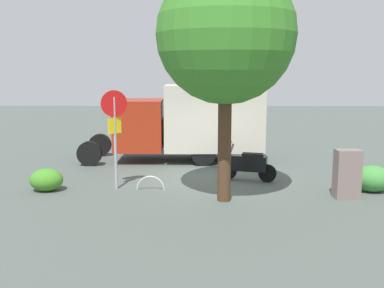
{
  "coord_description": "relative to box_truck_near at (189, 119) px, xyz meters",
  "views": [
    {
      "loc": [
        0.66,
        13.56,
        3.44
      ],
      "look_at": [
        0.79,
        0.04,
        1.19
      ],
      "focal_mm": 41.3,
      "sensor_mm": 36.0,
      "label": 1
    }
  ],
  "objects": [
    {
      "name": "shrub_mid_verge",
      "position": [
        4.04,
        4.45,
        -1.27
      ],
      "size": [
        0.96,
        0.78,
        0.65
      ],
      "primitive_type": "ellipsoid",
      "color": "#408424",
      "rests_on": "ground"
    },
    {
      "name": "street_tree",
      "position": [
        -1.03,
        5.35,
        2.73
      ],
      "size": [
        3.56,
        3.56,
        6.14
      ],
      "color": "#47301E",
      "rests_on": "ground"
    },
    {
      "name": "ground_plane",
      "position": [
        -0.95,
        3.25,
        -1.6
      ],
      "size": [
        60.0,
        60.0,
        0.0
      ],
      "primitive_type": "plane",
      "color": "#4A534E"
    },
    {
      "name": "motorcycle",
      "position": [
        -1.94,
        3.21,
        -1.08
      ],
      "size": [
        1.77,
        0.74,
        1.2
      ],
      "rotation": [
        0.0,
        0.0,
        -0.27
      ],
      "color": "black",
      "rests_on": "ground"
    },
    {
      "name": "utility_cabinet",
      "position": [
        -4.39,
        5.08,
        -0.93
      ],
      "size": [
        0.68,
        0.47,
        1.34
      ],
      "primitive_type": "cube",
      "rotation": [
        0.0,
        0.0,
        0.05
      ],
      "color": "slate",
      "rests_on": "ground"
    },
    {
      "name": "bike_rack_hoop",
      "position": [
        1.04,
        4.32,
        -1.6
      ],
      "size": [
        0.85,
        0.12,
        0.85
      ],
      "primitive_type": "torus",
      "rotation": [
        1.57,
        0.0,
        -0.08
      ],
      "color": "#B7B7BC",
      "rests_on": "ground"
    },
    {
      "name": "stop_sign",
      "position": [
        2.06,
        4.23,
        0.32
      ],
      "size": [
        0.71,
        0.33,
        2.89
      ],
      "color": "#9E9EA3",
      "rests_on": "ground"
    },
    {
      "name": "shrub_near_sign",
      "position": [
        -5.36,
        4.42,
        -1.22
      ],
      "size": [
        1.11,
        0.91,
        0.76
      ],
      "primitive_type": "ellipsoid",
      "color": "#3F8A3C",
      "rests_on": "ground"
    },
    {
      "name": "box_truck_near",
      "position": [
        0.0,
        0.0,
        0.0
      ],
      "size": [
        6.89,
        2.27,
        2.91
      ],
      "rotation": [
        0.0,
        0.0,
        0.01
      ],
      "color": "black",
      "rests_on": "ground"
    }
  ]
}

